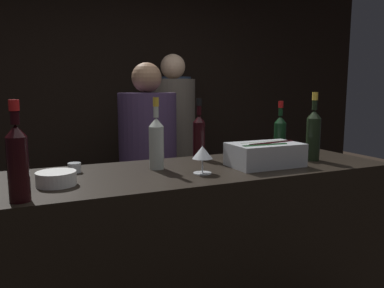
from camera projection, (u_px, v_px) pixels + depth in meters
name	position (u px, v px, depth m)	size (l,w,h in m)	color
wall_back_chalkboard	(107.00, 94.00, 3.76)	(6.40, 0.06, 2.80)	black
bar_counter	(195.00, 268.00, 1.94)	(2.02, 0.65, 1.06)	black
ice_bin_with_bottles	(265.00, 153.00, 1.92)	(0.37, 0.23, 0.12)	#B7BABF
bowl_white	(56.00, 178.00, 1.54)	(0.16, 0.16, 0.06)	white
wine_glass	(202.00, 153.00, 1.74)	(0.10, 0.10, 0.13)	silver
candle_votive	(74.00, 168.00, 1.78)	(0.06, 0.06, 0.05)	silver
red_wine_bottle_tall	(18.00, 159.00, 1.30)	(0.07, 0.07, 0.36)	black
red_wine_bottle_burgundy	(280.00, 134.00, 2.21)	(0.07, 0.07, 0.32)	black
rose_wine_bottle	(156.00, 141.00, 1.84)	(0.07, 0.07, 0.35)	#B2B7AD
champagne_bottle	(313.00, 133.00, 2.06)	(0.08, 0.08, 0.38)	black
red_wine_bottle_black_foil	(199.00, 134.00, 2.12)	(0.07, 0.07, 0.34)	black
person_in_hoodie	(173.00, 145.00, 3.26)	(0.38, 0.38, 1.74)	black
person_blond_tee	(148.00, 166.00, 2.70)	(0.41, 0.41, 1.63)	black
person_grey_polo	(175.00, 134.00, 3.70)	(0.32, 0.32, 1.77)	black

